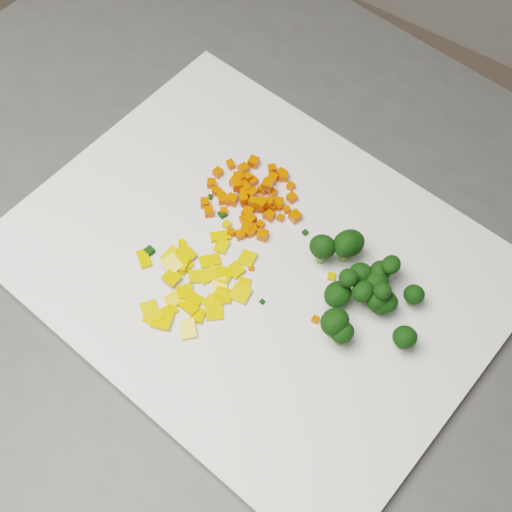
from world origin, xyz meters
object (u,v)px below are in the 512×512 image
Objects in this scene: counter_block at (275,408)px; carrot_pile at (254,189)px; pepper_pile at (193,271)px; broccoli_pile at (370,285)px; cutting_board at (256,264)px.

carrot_pile is (-0.08, 0.06, 0.48)m from counter_block.
pepper_pile is 0.18m from broccoli_pile.
carrot_pile is at bearing 126.40° from cutting_board.
pepper_pile reaches higher than cutting_board.
cutting_board is at bearing -164.67° from counter_block.
carrot_pile is 0.83× the size of broccoli_pile.
carrot_pile reaches higher than counter_block.
cutting_board is 4.50× the size of carrot_pile.
pepper_pile reaches higher than counter_block.
pepper_pile is (-0.04, -0.05, 0.02)m from cutting_board.
cutting_board is 3.75× the size of broccoli_pile.
broccoli_pile is (0.09, 0.02, 0.49)m from counter_block.
cutting_board is 3.88× the size of pepper_pile.
counter_block is 10.00× the size of carrot_pile.
carrot_pile is at bearing 92.25° from pepper_pile.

